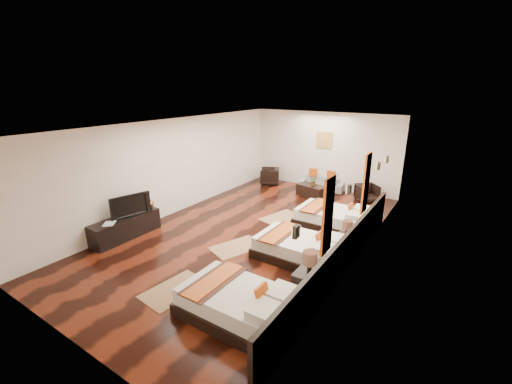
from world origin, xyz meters
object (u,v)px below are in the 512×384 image
Objects in this scene: nightstand_b at (346,242)px; figurine at (148,202)px; tv at (129,205)px; book at (104,224)px; armchair_right at (367,193)px; armchair_left at (269,176)px; table_plant at (314,181)px; sofa at (321,184)px; bed_mid at (301,248)px; tv_console at (126,227)px; nightstand_a at (309,283)px; bed_near at (240,303)px; coffee_table at (311,191)px; bed_far at (334,218)px.

nightstand_b is 5.18m from figurine.
tv reaches higher than book.
armchair_left is at bearing 136.36° from armchair_right.
figurine reaches higher than armchair_left.
table_plant reaches higher than armchair_left.
sofa is (2.61, 5.73, -0.48)m from figurine.
tv is 5.97m from armchair_left.
bed_mid is at bearing -58.61° from tv.
nightstand_a is at bearing 1.96° from tv_console.
bed_near is 1.09× the size of tv_console.
tv_console is at bearing -115.51° from table_plant.
figurine reaches higher than tv_console.
tv_console is 1.80× the size of coffee_table.
book is 0.48× the size of armchair_left.
armchair_right is (0.17, 4.65, 0.04)m from bed_mid.
armchair_right is at bearing 98.50° from nightstand_b.
nightstand_b is (0.75, -1.30, 0.03)m from bed_far.
bed_near reaches higher than armchair_right.
tv reaches higher than table_plant.
tv is (-4.89, -2.07, 0.56)m from nightstand_b.
table_plant is (-1.53, 6.48, 0.29)m from bed_near.
coffee_table is (-1.59, 2.07, -0.06)m from bed_far.
bed_far is at bearing -52.56° from coffee_table.
bed_near is 2.81× the size of armchair_left.
nightstand_a is 3.32× the size of table_plant.
book is at bearing -169.95° from tv.
tv is 6.85m from sofa.
tv is (-4.14, -3.37, 0.58)m from bed_far.
coffee_table is (-2.34, 3.37, -0.09)m from nightstand_b.
nightstand_b is 5.79m from armchair_left.
tv_console is at bearing 90.00° from book.
nightstand_b is 0.51× the size of sofa.
tv is 0.76m from book.
figurine is 0.33× the size of coffee_table.
nightstand_b reaches higher than table_plant.
book is 1.01× the size of figurine.
nightstand_b is at bearing 21.83° from armchair_left.
bed_near reaches higher than sofa.
table_plant reaches higher than sofa.
nightstand_b is at bearing -59.94° from bed_far.
figurine is at bearing -122.26° from sofa.
bed_far reaches higher than armchair_right.
figurine reaches higher than armchair_right.
bed_far reaches higher than coffee_table.
tv_console is at bearing -32.32° from armchair_left.
bed_far is 3.42m from nightstand_a.
tv_console is 0.64m from book.
tv is 0.63× the size of sofa.
armchair_right is at bearing 63.77° from armchair_left.
tv is at bearing -31.97° from armchair_left.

